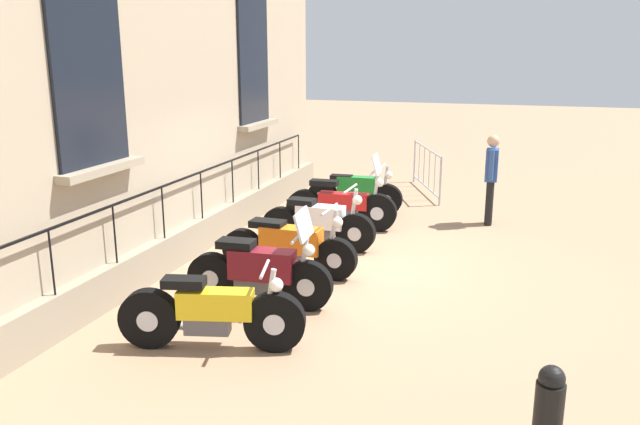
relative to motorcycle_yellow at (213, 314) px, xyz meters
The scene contains 11 objects.
ground_plane 3.25m from the motorcycle_yellow, 82.00° to the left, with size 60.00×60.00×0.00m, color #9E7A5B.
building_facade 5.14m from the motorcycle_yellow, 124.72° to the left, with size 0.82×11.17×7.73m.
motorcycle_yellow is the anchor object (origin of this frame).
motorcycle_maroon 1.31m from the motorcycle_yellow, 89.14° to the left, with size 1.96×0.67×1.31m.
motorcycle_orange 2.53m from the motorcycle_yellow, 91.08° to the left, with size 2.10×0.69×1.06m.
motorcycle_white 3.87m from the motorcycle_yellow, 90.35° to the left, with size 1.97×0.68×1.08m.
motorcycle_red 5.15m from the motorcycle_yellow, 89.84° to the left, with size 2.08×0.57×1.41m.
motorcycle_green 6.37m from the motorcycle_yellow, 90.47° to the left, with size 1.95×0.57×1.00m.
crowd_barrier 8.68m from the motorcycle_yellow, 83.10° to the left, with size 0.98×2.32×1.05m.
bollard 3.64m from the motorcycle_yellow, 17.57° to the right, with size 0.23×0.23×0.90m.
pedestrian_standing 6.81m from the motorcycle_yellow, 67.59° to the left, with size 0.23×0.53×1.70m.
Camera 1 is at (2.69, -9.08, 3.27)m, focal length 36.05 mm.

